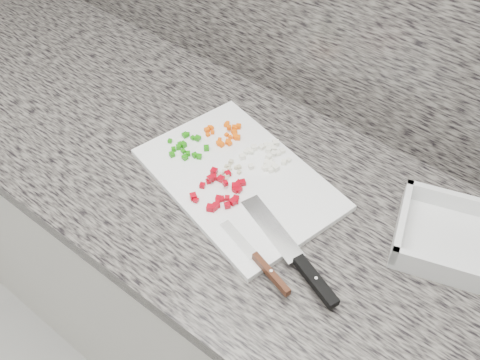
# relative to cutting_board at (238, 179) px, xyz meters

# --- Properties ---
(cabinet) EXTENTS (3.92, 0.62, 0.86)m
(cabinet) POSITION_rel_cutting_board_xyz_m (0.08, 0.00, -0.48)
(cabinet) COLOR white
(cabinet) RESTS_ON ground
(countertop) EXTENTS (3.96, 0.64, 0.04)m
(countertop) POSITION_rel_cutting_board_xyz_m (0.08, 0.00, -0.03)
(countertop) COLOR #646058
(countertop) RESTS_ON cabinet
(backsplash) EXTENTS (3.92, 0.02, 0.60)m
(backsplash) POSITION_rel_cutting_board_xyz_m (0.08, 0.30, 0.29)
(backsplash) COLOR #646058
(backsplash) RESTS_ON countertop
(cutting_board) EXTENTS (0.47, 0.37, 0.01)m
(cutting_board) POSITION_rel_cutting_board_xyz_m (0.00, 0.00, 0.00)
(cutting_board) COLOR white
(cutting_board) RESTS_ON countertop
(carrot_pile) EXTENTS (0.09, 0.08, 0.02)m
(carrot_pile) POSITION_rel_cutting_board_xyz_m (-0.10, 0.08, 0.01)
(carrot_pile) COLOR #FB5C05
(carrot_pile) RESTS_ON cutting_board
(onion_pile) EXTENTS (0.10, 0.11, 0.02)m
(onion_pile) POSITION_rel_cutting_board_xyz_m (0.02, 0.08, 0.01)
(onion_pile) COLOR white
(onion_pile) RESTS_ON cutting_board
(green_pepper_pile) EXTENTS (0.10, 0.09, 0.02)m
(green_pepper_pile) POSITION_rel_cutting_board_xyz_m (-0.14, -0.00, 0.01)
(green_pepper_pile) COLOR #1B810B
(green_pepper_pile) RESTS_ON cutting_board
(red_pepper_pile) EXTENTS (0.10, 0.11, 0.02)m
(red_pepper_pile) POSITION_rel_cutting_board_xyz_m (0.00, -0.06, 0.01)
(red_pepper_pile) COLOR #A70211
(red_pepper_pile) RESTS_ON cutting_board
(garlic_pile) EXTENTS (0.04, 0.05, 0.01)m
(garlic_pile) POSITION_rel_cutting_board_xyz_m (-0.02, -0.00, 0.01)
(garlic_pile) COLOR beige
(garlic_pile) RESTS_ON cutting_board
(chef_knife) EXTENTS (0.27, 0.13, 0.02)m
(chef_knife) POSITION_rel_cutting_board_xyz_m (0.22, -0.10, 0.01)
(chef_knife) COLOR silver
(chef_knife) RESTS_ON cutting_board
(paring_knife) EXTENTS (0.19, 0.07, 0.02)m
(paring_knife) POSITION_rel_cutting_board_xyz_m (0.17, -0.15, 0.01)
(paring_knife) COLOR silver
(paring_knife) RESTS_ON cutting_board
(tray) EXTENTS (0.30, 0.25, 0.05)m
(tray) POSITION_rel_cutting_board_xyz_m (0.44, 0.12, 0.01)
(tray) COLOR silver
(tray) RESTS_ON countertop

